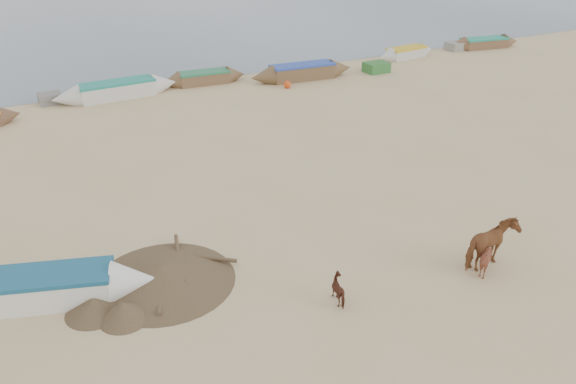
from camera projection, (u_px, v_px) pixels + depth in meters
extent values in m
plane|color=tan|center=(354.00, 277.00, 16.19)|extent=(140.00, 140.00, 0.00)
imported|color=brown|center=(491.00, 245.00, 16.36)|extent=(1.87, 1.08, 1.49)
imported|color=#592B1C|center=(485.00, 261.00, 16.06)|extent=(0.99, 0.90, 0.99)
imported|color=#53291A|center=(341.00, 289.00, 15.08)|extent=(0.78, 0.85, 0.72)
cone|color=brown|center=(163.00, 273.00, 15.90)|extent=(5.04, 5.04, 0.57)
sphere|color=#D34413|center=(287.00, 84.00, 33.45)|extent=(0.44, 0.44, 0.44)
cube|color=slate|center=(50.00, 98.00, 30.75)|extent=(1.20, 1.10, 0.56)
cube|color=#2F692F|center=(376.00, 67.00, 36.72)|extent=(1.50, 1.20, 0.64)
cube|color=gray|center=(456.00, 46.00, 42.58)|extent=(1.30, 1.20, 0.60)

